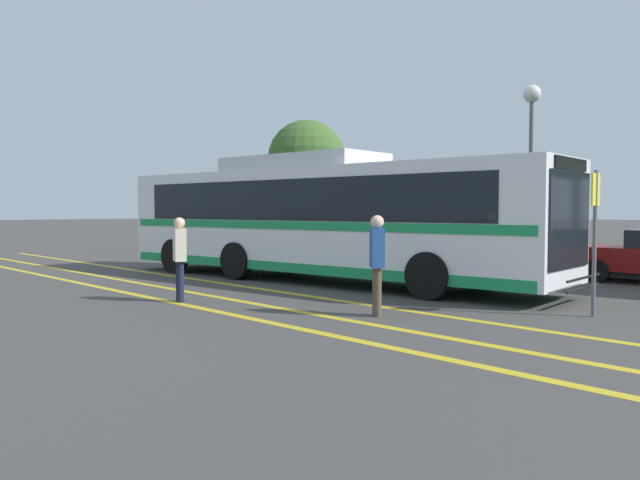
# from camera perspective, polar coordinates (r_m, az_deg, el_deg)

# --- Properties ---
(ground_plane) EXTENTS (220.00, 220.00, 0.00)m
(ground_plane) POSITION_cam_1_polar(r_m,az_deg,el_deg) (17.45, -1.62, -3.36)
(ground_plane) COLOR #423F3D
(lane_strip_0) EXTENTS (32.78, 0.20, 0.01)m
(lane_strip_0) POSITION_cam_1_polar(r_m,az_deg,el_deg) (15.01, -6.11, -4.37)
(lane_strip_0) COLOR gold
(lane_strip_0) RESTS_ON ground_plane
(lane_strip_1) EXTENTS (32.78, 0.20, 0.01)m
(lane_strip_1) POSITION_cam_1_polar(r_m,az_deg,el_deg) (14.14, -11.02, -4.84)
(lane_strip_1) COLOR gold
(lane_strip_1) RESTS_ON ground_plane
(lane_strip_2) EXTENTS (32.78, 0.20, 0.01)m
(lane_strip_2) POSITION_cam_1_polar(r_m,az_deg,el_deg) (13.59, -14.91, -5.19)
(lane_strip_2) COLOR gold
(lane_strip_2) RESTS_ON ground_plane
(curb_strip) EXTENTS (40.78, 0.36, 0.15)m
(curb_strip) POSITION_cam_1_polar(r_m,az_deg,el_deg) (21.37, 12.65, -2.10)
(curb_strip) COLOR #99999E
(curb_strip) RESTS_ON ground_plane
(transit_bus) EXTENTS (13.26, 3.89, 3.30)m
(transit_bus) POSITION_cam_1_polar(r_m,az_deg,el_deg) (16.34, -0.05, 2.11)
(transit_bus) COLOR white
(transit_bus) RESTS_ON ground_plane
(parked_car_0) EXTENTS (4.77, 1.98, 1.40)m
(parked_car_0) POSITION_cam_1_polar(r_m,az_deg,el_deg) (29.18, -8.72, 0.46)
(parked_car_0) COLOR navy
(parked_car_0) RESTS_ON ground_plane
(parked_car_1) EXTENTS (4.82, 2.11, 1.31)m
(parked_car_1) POSITION_cam_1_polar(r_m,az_deg,el_deg) (24.00, 0.53, -0.05)
(parked_car_1) COLOR navy
(parked_car_1) RESTS_ON ground_plane
(parked_car_2) EXTENTS (4.60, 1.97, 1.44)m
(parked_car_2) POSITION_cam_1_polar(r_m,az_deg,el_deg) (20.47, 12.36, -0.42)
(parked_car_2) COLOR black
(parked_car_2) RESTS_ON ground_plane
(pedestrian_0) EXTENTS (0.46, 0.44, 1.77)m
(pedestrian_0) POSITION_cam_1_polar(r_m,az_deg,el_deg) (10.94, 5.24, -1.70)
(pedestrian_0) COLOR brown
(pedestrian_0) RESTS_ON ground_plane
(pedestrian_1) EXTENTS (0.47, 0.37, 1.71)m
(pedestrian_1) POSITION_cam_1_polar(r_m,az_deg,el_deg) (12.90, -12.71, -1.25)
(pedestrian_1) COLOR #191E38
(pedestrian_1) RESTS_ON ground_plane
(bus_stop_sign) EXTENTS (0.07, 0.40, 2.55)m
(bus_stop_sign) POSITION_cam_1_polar(r_m,az_deg,el_deg) (11.78, 23.83, 1.27)
(bus_stop_sign) COLOR #59595E
(bus_stop_sign) RESTS_ON ground_plane
(street_lamp) EXTENTS (0.58, 0.58, 5.92)m
(street_lamp) POSITION_cam_1_polar(r_m,az_deg,el_deg) (21.71, 18.77, 9.83)
(street_lamp) COLOR #59595E
(street_lamp) RESTS_ON ground_plane
(tree_1) EXTENTS (3.80, 3.80, 6.20)m
(tree_1) POSITION_cam_1_polar(r_m,az_deg,el_deg) (30.38, -1.23, 7.35)
(tree_1) COLOR #513823
(tree_1) RESTS_ON ground_plane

